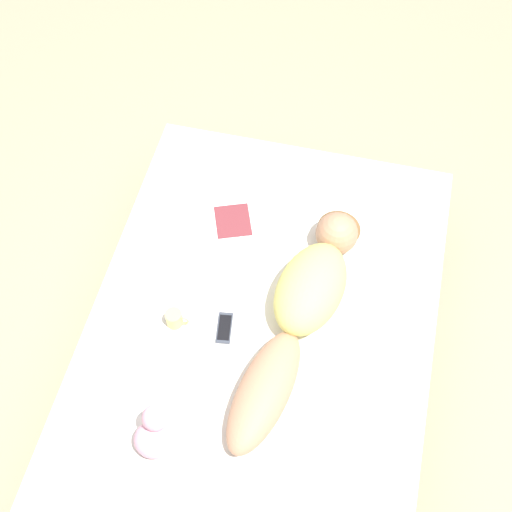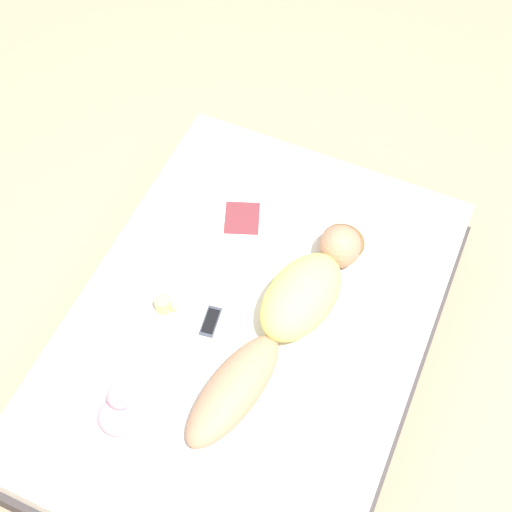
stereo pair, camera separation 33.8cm
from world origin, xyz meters
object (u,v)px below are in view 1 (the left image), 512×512
object	(u,v)px
person	(304,304)
open_magazine	(208,224)
coffee_mug	(175,318)
cell_phone	(224,328)

from	to	relation	value
person	open_magazine	world-z (taller)	person
coffee_mug	cell_phone	bearing A→B (deg)	6.09
open_magazine	cell_phone	distance (m)	0.58
coffee_mug	cell_phone	xyz separation A→B (m)	(0.22, 0.02, -0.04)
open_magazine	cell_phone	bearing A→B (deg)	-88.17
cell_phone	coffee_mug	bearing A→B (deg)	177.82
coffee_mug	cell_phone	size ratio (longest dim) A/B	0.67
open_magazine	coffee_mug	bearing A→B (deg)	-110.88
person	coffee_mug	size ratio (longest dim) A/B	11.91
person	cell_phone	size ratio (longest dim) A/B	7.93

